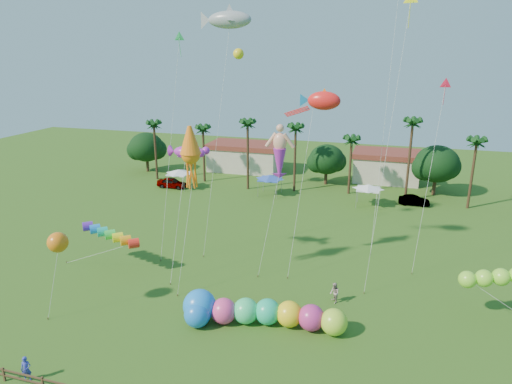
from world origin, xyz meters
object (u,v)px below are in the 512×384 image
(car_b, at_px, (414,200))
(spectator_b, at_px, (334,293))
(blue_ball, at_px, (197,314))
(spectator_a, at_px, (26,369))
(caterpillar_inflatable, at_px, (257,312))
(car_a, at_px, (172,183))

(car_b, xyz_separation_m, spectator_b, (-7.15, -28.53, 0.22))
(blue_ball, bearing_deg, spectator_a, -132.42)
(car_b, bearing_deg, blue_ball, 153.75)
(caterpillar_inflatable, bearing_deg, car_a, 118.77)
(car_b, height_order, spectator_b, spectator_b)
(car_b, relative_size, caterpillar_inflatable, 0.32)
(car_a, relative_size, blue_ball, 2.25)
(spectator_b, bearing_deg, spectator_a, -78.97)
(spectator_a, xyz_separation_m, spectator_b, (17.57, 15.18, 0.02))
(spectator_a, relative_size, caterpillar_inflatable, 0.14)
(car_a, distance_m, car_b, 35.57)
(car_a, bearing_deg, caterpillar_inflatable, -142.86)
(spectator_a, relative_size, blue_ball, 0.85)
(spectator_b, bearing_deg, car_b, 136.13)
(spectator_b, relative_size, caterpillar_inflatable, 0.14)
(car_b, relative_size, blue_ball, 2.00)
(spectator_b, distance_m, caterpillar_inflatable, 7.21)
(car_a, relative_size, spectator_a, 2.63)
(spectator_a, bearing_deg, car_a, 82.70)
(car_a, bearing_deg, car_b, -85.97)
(car_a, xyz_separation_m, spectator_b, (28.37, -26.57, 0.11))
(caterpillar_inflatable, bearing_deg, spectator_b, 35.78)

